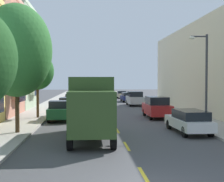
% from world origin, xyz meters
% --- Properties ---
extents(ground_plane, '(160.00, 160.00, 0.00)m').
position_xyz_m(ground_plane, '(0.00, 30.00, 0.00)').
color(ground_plane, '#424244').
extents(sidewalk_left, '(3.20, 120.00, 0.14)m').
position_xyz_m(sidewalk_left, '(-7.10, 28.00, 0.07)').
color(sidewalk_left, '#A39E93').
rests_on(sidewalk_left, ground_plane).
extents(sidewalk_right, '(3.20, 120.00, 0.14)m').
position_xyz_m(sidewalk_right, '(7.10, 28.00, 0.07)').
color(sidewalk_right, '#A39E93').
rests_on(sidewalk_right, ground_plane).
extents(lane_centerline_dashes, '(0.14, 47.20, 0.01)m').
position_xyz_m(lane_centerline_dashes, '(0.00, 24.50, 0.00)').
color(lane_centerline_dashes, yellow).
rests_on(lane_centerline_dashes, ground_plane).
extents(street_tree_second, '(4.38, 4.38, 8.02)m').
position_xyz_m(street_tree_second, '(-6.40, 10.95, 5.26)').
color(street_tree_second, '#47331E').
rests_on(street_tree_second, sidewalk_left).
extents(street_tree_third, '(2.86, 2.86, 5.68)m').
position_xyz_m(street_tree_third, '(-6.40, 18.82, 4.19)').
color(street_tree_third, '#47331E').
rests_on(street_tree_third, sidewalk_left).
extents(street_lamp, '(1.35, 0.28, 6.39)m').
position_xyz_m(street_lamp, '(5.94, 11.83, 3.87)').
color(street_lamp, '#38383D').
rests_on(street_lamp, sidewalk_right).
extents(delivery_box_truck, '(2.42, 7.33, 3.58)m').
position_xyz_m(delivery_box_truck, '(-1.80, 9.31, 1.99)').
color(delivery_box_truck, '#2D471E').
rests_on(delivery_box_truck, ground_plane).
extents(parked_sedan_champagne, '(1.87, 4.53, 1.43)m').
position_xyz_m(parked_sedan_champagne, '(4.50, 50.63, 0.75)').
color(parked_sedan_champagne, tan).
rests_on(parked_sedan_champagne, ground_plane).
extents(parked_suv_silver, '(1.95, 4.80, 1.93)m').
position_xyz_m(parked_suv_silver, '(4.39, 32.79, 0.99)').
color(parked_suv_silver, '#B2B5BA').
rests_on(parked_suv_silver, ground_plane).
extents(parked_pickup_forest, '(2.15, 5.36, 1.73)m').
position_xyz_m(parked_pickup_forest, '(-4.29, 17.85, 0.83)').
color(parked_pickup_forest, '#194C28').
rests_on(parked_pickup_forest, ground_plane).
extents(parked_sedan_orange, '(1.87, 4.53, 1.43)m').
position_xyz_m(parked_sedan_orange, '(-4.44, 27.19, 0.75)').
color(parked_sedan_orange, orange).
rests_on(parked_sedan_orange, ground_plane).
extents(parked_sedan_burgundy, '(1.83, 4.51, 1.43)m').
position_xyz_m(parked_sedan_burgundy, '(-4.44, 36.56, 0.75)').
color(parked_sedan_burgundy, maroon).
rests_on(parked_sedan_burgundy, ground_plane).
extents(parked_suv_red, '(2.02, 4.83, 1.93)m').
position_xyz_m(parked_suv_red, '(4.27, 18.92, 0.99)').
color(parked_suv_red, '#AD1E1E').
rests_on(parked_suv_red, ground_plane).
extents(parked_suv_sky, '(2.01, 4.82, 1.93)m').
position_xyz_m(parked_suv_sky, '(-4.31, 54.73, 0.99)').
color(parked_suv_sky, '#7A9EC6').
rests_on(parked_suv_sky, ground_plane).
extents(parked_wagon_navy, '(1.87, 4.72, 1.50)m').
position_xyz_m(parked_wagon_navy, '(4.34, 40.48, 0.80)').
color(parked_wagon_navy, navy).
rests_on(parked_wagon_navy, ground_plane).
extents(parked_wagon_white, '(1.95, 4.75, 1.50)m').
position_xyz_m(parked_wagon_white, '(4.50, 10.64, 0.80)').
color(parked_wagon_white, silver).
rests_on(parked_wagon_white, ground_plane).
extents(moving_charcoal_sedan, '(1.80, 4.50, 1.43)m').
position_xyz_m(moving_charcoal_sedan, '(1.80, 45.30, 0.75)').
color(moving_charcoal_sedan, '#333338').
rests_on(moving_charcoal_sedan, ground_plane).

